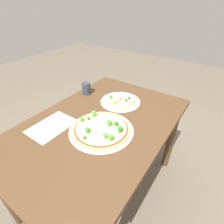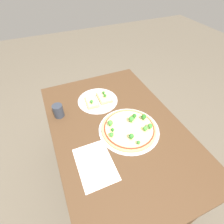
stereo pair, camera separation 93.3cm
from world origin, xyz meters
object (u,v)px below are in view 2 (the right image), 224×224
dining_table (117,136)px  pizza_tray_slice (98,100)px  pizza_tray_whole (129,128)px  drinking_cup (58,111)px

dining_table → pizza_tray_slice: (-0.30, -0.02, 0.11)m
pizza_tray_whole → pizza_tray_slice: size_ratio=1.29×
pizza_tray_whole → drinking_cup: (-0.31, -0.39, 0.03)m
dining_table → pizza_tray_slice: size_ratio=4.11×
pizza_tray_whole → pizza_tray_slice: 0.36m
pizza_tray_slice → pizza_tray_whole: bearing=13.6°
pizza_tray_whole → drinking_cup: size_ratio=4.17×
pizza_tray_slice → drinking_cup: drinking_cup is taller
pizza_tray_whole → drinking_cup: bearing=-128.4°
pizza_tray_whole → dining_table: bearing=-131.8°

